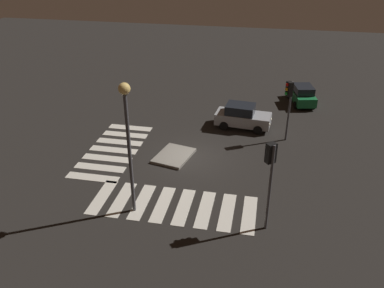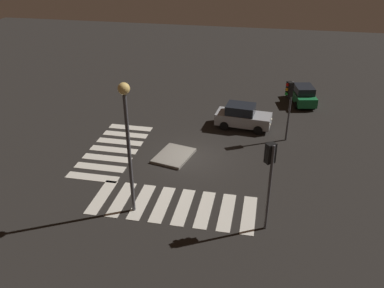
# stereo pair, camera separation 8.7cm
# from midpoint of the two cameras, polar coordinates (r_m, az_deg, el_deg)

# --- Properties ---
(ground_plane) EXTENTS (80.00, 80.00, 0.00)m
(ground_plane) POSITION_cam_midpoint_polar(r_m,az_deg,el_deg) (25.87, 0.10, -1.96)
(ground_plane) COLOR black
(traffic_island) EXTENTS (3.05, 2.55, 0.18)m
(traffic_island) POSITION_cam_midpoint_polar(r_m,az_deg,el_deg) (25.93, -2.48, -1.68)
(traffic_island) COLOR gray
(traffic_island) RESTS_ON ground
(car_silver) EXTENTS (2.21, 4.17, 1.76)m
(car_silver) POSITION_cam_midpoint_polar(r_m,az_deg,el_deg) (29.77, 7.28, 3.89)
(car_silver) COLOR #9EA0A5
(car_silver) RESTS_ON ground
(car_green) EXTENTS (3.87, 2.29, 1.60)m
(car_green) POSITION_cam_midpoint_polar(r_m,az_deg,el_deg) (35.10, 15.50, 6.76)
(car_green) COLOR #196B38
(car_green) RESTS_ON ground
(traffic_light_west) EXTENTS (0.54, 0.53, 4.26)m
(traffic_light_west) POSITION_cam_midpoint_polar(r_m,az_deg,el_deg) (27.43, 13.69, 6.52)
(traffic_light_west) COLOR #47474C
(traffic_light_west) RESTS_ON ground
(traffic_light_north) EXTENTS (0.53, 0.54, 4.62)m
(traffic_light_north) POSITION_cam_midpoint_polar(r_m,az_deg,el_deg) (18.58, 11.07, -3.06)
(traffic_light_north) COLOR #47474C
(traffic_light_north) RESTS_ON ground
(street_lamp) EXTENTS (0.56, 0.56, 7.00)m
(street_lamp) POSITION_cam_midpoint_polar(r_m,az_deg,el_deg) (19.00, -9.07, 2.42)
(street_lamp) COLOR #47474C
(street_lamp) RESTS_ON ground
(crosswalk_near) EXTENTS (7.60, 3.20, 0.02)m
(crosswalk_near) POSITION_cam_midpoint_polar(r_m,az_deg,el_deg) (27.27, -10.95, -0.80)
(crosswalk_near) COLOR silver
(crosswalk_near) RESTS_ON ground
(crosswalk_side) EXTENTS (3.20, 8.75, 0.02)m
(crosswalk_side) POSITION_cam_midpoint_polar(r_m,az_deg,el_deg) (21.62, -2.63, -8.70)
(crosswalk_side) COLOR silver
(crosswalk_side) RESTS_ON ground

